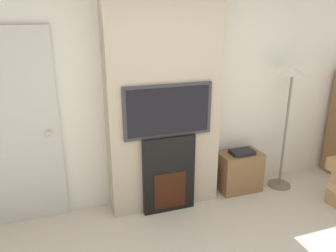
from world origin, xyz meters
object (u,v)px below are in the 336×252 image
(television, at_px, (168,111))
(floor_lamp, at_px, (290,97))
(media_stand, at_px, (239,171))
(fireplace, at_px, (168,174))

(television, xyz_separation_m, floor_lamp, (1.59, 0.04, 0.02))
(floor_lamp, bearing_deg, media_stand, 170.40)
(floor_lamp, bearing_deg, fireplace, -178.75)
(fireplace, distance_m, floor_lamp, 1.76)
(television, distance_m, floor_lamp, 1.59)
(fireplace, xyz_separation_m, media_stand, (1.02, 0.13, -0.19))
(television, bearing_deg, fireplace, 90.00)
(floor_lamp, bearing_deg, television, -178.67)
(fireplace, bearing_deg, floor_lamp, 1.25)
(television, distance_m, media_stand, 1.39)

